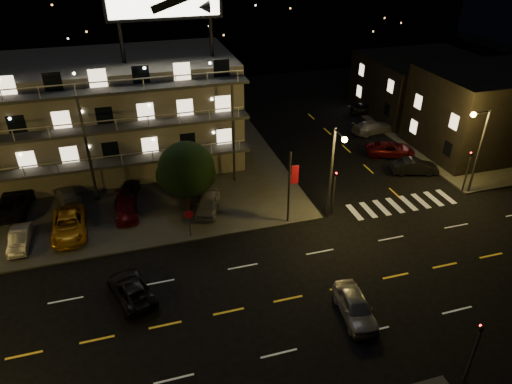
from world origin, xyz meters
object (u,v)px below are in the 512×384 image
object	(u,v)px
road_car_west	(131,289)
lot_car_7	(66,194)
lot_car_4	(208,204)
side_car_0	(415,167)
lot_car_2	(69,225)
tree	(186,171)
road_car_east	(355,307)

from	to	relation	value
road_car_west	lot_car_7	bearing A→B (deg)	-88.20
lot_car_4	lot_car_7	size ratio (longest dim) A/B	0.99
side_car_0	lot_car_2	bearing A→B (deg)	108.92
lot_car_2	side_car_0	size ratio (longest dim) A/B	1.22
lot_car_7	road_car_west	xyz separation A→B (m)	(4.77, -13.80, -0.12)
tree	road_car_east	xyz separation A→B (m)	(7.95, -15.03, -3.04)
lot_car_2	tree	bearing A→B (deg)	3.70
lot_car_7	road_car_east	size ratio (longest dim) A/B	0.96
tree	side_car_0	world-z (taller)	tree
lot_car_2	lot_car_7	bearing A→B (deg)	94.10
road_car_east	road_car_west	bearing A→B (deg)	163.09
tree	lot_car_2	world-z (taller)	tree
lot_car_7	side_car_0	xyz separation A→B (m)	(32.35, -3.95, -0.03)
tree	road_car_east	world-z (taller)	tree
tree	road_car_west	xyz separation A→B (m)	(-5.32, -9.38, -3.15)
lot_car_4	lot_car_2	bearing A→B (deg)	-159.51
lot_car_4	road_car_east	size ratio (longest dim) A/B	0.95
lot_car_2	side_car_0	bearing A→B (deg)	0.97
lot_car_4	side_car_0	world-z (taller)	lot_car_4
tree	road_car_east	bearing A→B (deg)	-62.13
tree	lot_car_7	bearing A→B (deg)	156.35
lot_car_4	tree	bearing A→B (deg)	173.41
road_car_east	road_car_west	world-z (taller)	road_car_east
lot_car_2	road_car_west	bearing A→B (deg)	-64.88
lot_car_2	side_car_0	xyz separation A→B (m)	(31.84, 1.32, -0.17)
tree	lot_car_7	size ratio (longest dim) A/B	1.44
lot_car_4	road_car_west	size ratio (longest dim) A/B	0.91
lot_car_7	road_car_east	bearing A→B (deg)	113.94
road_car_west	side_car_0	bearing A→B (deg)	-177.60
tree	lot_car_7	xyz separation A→B (m)	(-10.09, 4.42, -3.02)
lot_car_4	road_car_east	distance (m)	15.67
lot_car_4	lot_car_7	bearing A→B (deg)	175.91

